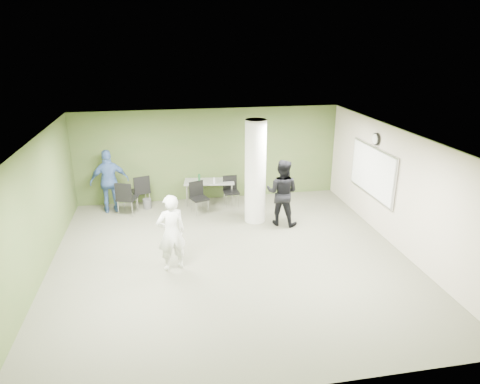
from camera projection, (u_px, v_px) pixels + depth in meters
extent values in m
plane|color=#535141|center=(231.00, 258.00, 9.80)|extent=(8.00, 8.00, 0.00)
plane|color=white|center=(230.00, 138.00, 8.85)|extent=(8.00, 8.00, 0.00)
cube|color=#435C2B|center=(209.00, 155.00, 13.02)|extent=(8.00, 2.80, 0.02)
cube|color=#435C2B|center=(35.00, 214.00, 8.65)|extent=(0.02, 8.00, 2.80)
cube|color=#C0B49F|center=(399.00, 190.00, 10.00)|extent=(0.02, 8.00, 2.80)
cylinder|color=silver|center=(255.00, 172.00, 11.34)|extent=(0.56, 0.56, 2.80)
cube|color=silver|center=(372.00, 171.00, 11.06)|extent=(0.04, 2.30, 1.30)
cube|color=white|center=(372.00, 171.00, 11.06)|extent=(0.02, 2.20, 1.20)
cylinder|color=black|center=(376.00, 139.00, 10.77)|extent=(0.05, 0.32, 0.32)
cylinder|color=white|center=(375.00, 139.00, 10.77)|extent=(0.02, 0.26, 0.26)
cube|color=gray|center=(209.00, 182.00, 12.84)|extent=(1.56, 0.83, 0.04)
cylinder|color=silver|center=(187.00, 196.00, 12.68)|extent=(0.04, 0.04, 0.67)
cylinder|color=silver|center=(232.00, 195.00, 12.75)|extent=(0.04, 0.04, 0.67)
cylinder|color=silver|center=(188.00, 190.00, 13.17)|extent=(0.04, 0.04, 0.67)
cylinder|color=silver|center=(231.00, 189.00, 13.23)|extent=(0.04, 0.04, 0.67)
cylinder|color=#1C5428|center=(199.00, 178.00, 12.68)|extent=(0.07, 0.07, 0.25)
cylinder|color=#B2B2B7|center=(214.00, 180.00, 12.59)|extent=(0.06, 0.06, 0.18)
cylinder|color=#4C4C4C|center=(147.00, 204.00, 12.62)|extent=(0.25, 0.25, 0.29)
cube|color=black|center=(127.00, 198.00, 12.07)|extent=(0.63, 0.63, 0.05)
cube|color=black|center=(123.00, 192.00, 11.77)|extent=(0.46, 0.20, 0.49)
cylinder|color=silver|center=(138.00, 204.00, 12.32)|extent=(0.02, 0.02, 0.46)
cylinder|color=silver|center=(124.00, 204.00, 12.38)|extent=(0.02, 0.02, 0.46)
cylinder|color=silver|center=(132.00, 210.00, 11.94)|extent=(0.02, 0.02, 0.46)
cylinder|color=silver|center=(118.00, 209.00, 12.00)|extent=(0.02, 0.02, 0.46)
cube|color=black|center=(140.00, 191.00, 12.65)|extent=(0.62, 0.62, 0.05)
cube|color=black|center=(142.00, 185.00, 12.38)|extent=(0.46, 0.19, 0.48)
cylinder|color=silver|center=(146.00, 196.00, 13.00)|extent=(0.02, 0.02, 0.46)
cylinder|color=silver|center=(132.00, 198.00, 12.81)|extent=(0.02, 0.02, 0.46)
cylinder|color=silver|center=(150.00, 200.00, 12.66)|extent=(0.02, 0.02, 0.46)
cylinder|color=silver|center=(136.00, 202.00, 12.48)|extent=(0.02, 0.02, 0.46)
cube|color=black|center=(199.00, 199.00, 12.19)|extent=(0.57, 0.57, 0.05)
cube|color=black|center=(196.00, 188.00, 12.27)|extent=(0.42, 0.18, 0.44)
cylinder|color=silver|center=(196.00, 209.00, 12.03)|extent=(0.02, 0.02, 0.42)
cylinder|color=silver|center=(208.00, 207.00, 12.20)|extent=(0.02, 0.02, 0.42)
cylinder|color=silver|center=(191.00, 205.00, 12.33)|extent=(0.02, 0.02, 0.42)
cylinder|color=silver|center=(203.00, 203.00, 12.50)|extent=(0.02, 0.02, 0.42)
cube|color=black|center=(231.00, 192.00, 12.71)|extent=(0.45, 0.45, 0.05)
cube|color=black|center=(230.00, 182.00, 12.82)|extent=(0.42, 0.05, 0.43)
cylinder|color=silver|center=(226.00, 202.00, 12.59)|extent=(0.02, 0.02, 0.41)
cylinder|color=silver|center=(238.00, 201.00, 12.66)|extent=(0.02, 0.02, 0.41)
cylinder|color=silver|center=(224.00, 197.00, 12.92)|extent=(0.02, 0.02, 0.41)
cylinder|color=silver|center=(236.00, 197.00, 12.99)|extent=(0.02, 0.02, 0.41)
imported|color=white|center=(171.00, 233.00, 9.06)|extent=(0.71, 0.56, 1.71)
imported|color=black|center=(282.00, 193.00, 11.31)|extent=(1.09, 1.02, 1.79)
imported|color=#3D5D98|center=(110.00, 181.00, 12.14)|extent=(1.14, 0.64, 1.83)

